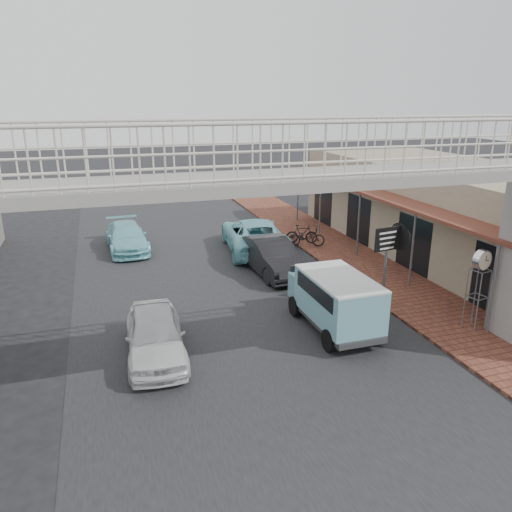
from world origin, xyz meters
TOP-DOWN VIEW (x-y plane):
  - ground at (0.00, 0.00)m, footprint 120.00×120.00m
  - road_strip at (0.00, 0.00)m, footprint 10.00×60.00m
  - sidewalk at (6.50, 3.00)m, footprint 3.00×40.00m
  - shophouse_row at (10.97, 4.00)m, footprint 7.20×18.00m
  - footbridge at (0.00, -4.00)m, footprint 16.40×2.40m
  - white_hatchback at (-2.68, -1.34)m, footprint 1.76×3.91m
  - dark_sedan at (2.59, 4.16)m, footprint 1.78×4.38m
  - angkot_curb at (2.85, 7.33)m, footprint 3.13×5.69m
  - angkot_far at (-2.74, 9.21)m, footprint 1.90×4.31m
  - angkot_van at (2.70, -1.30)m, footprint 1.70×3.65m
  - motorcycle_near at (5.30, 6.96)m, footprint 1.81×1.13m
  - motorcycle_far at (5.30, 7.49)m, footprint 1.55×0.93m
  - street_clock at (6.67, -2.67)m, footprint 0.64×0.57m
  - arrow_sign at (5.86, 0.13)m, footprint 1.62×1.05m

SIDE VIEW (x-z plane):
  - ground at x=0.00m, z-range 0.00..0.00m
  - road_strip at x=0.00m, z-range 0.00..0.01m
  - sidewalk at x=6.50m, z-range 0.00..0.10m
  - motorcycle_near at x=5.30m, z-range 0.10..1.00m
  - motorcycle_far at x=5.30m, z-range 0.10..1.00m
  - angkot_far at x=-2.74m, z-range 0.00..1.23m
  - white_hatchback at x=-2.68m, z-range 0.00..1.31m
  - dark_sedan at x=2.59m, z-range 0.00..1.41m
  - angkot_curb at x=2.85m, z-range 0.00..1.51m
  - angkot_van at x=2.70m, z-range 0.24..2.02m
  - shophouse_row at x=10.97m, z-range 0.01..4.01m
  - street_clock at x=6.67m, z-range 0.92..3.41m
  - arrow_sign at x=5.86m, z-range 0.93..3.64m
  - footbridge at x=0.00m, z-range 0.01..6.35m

